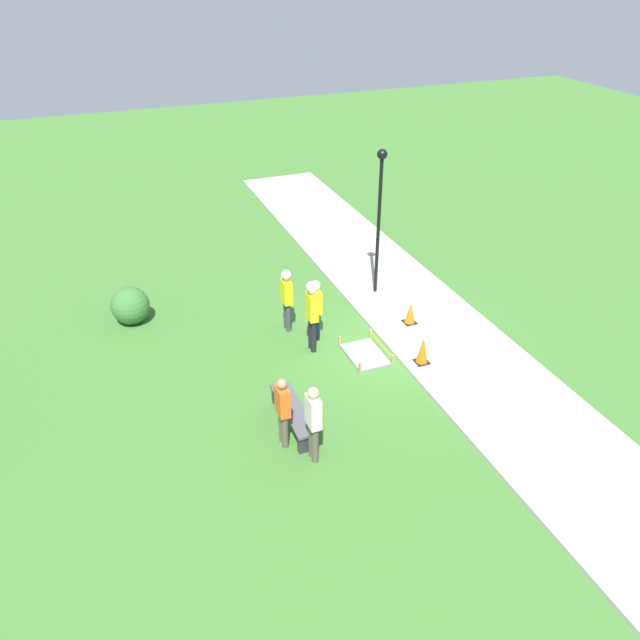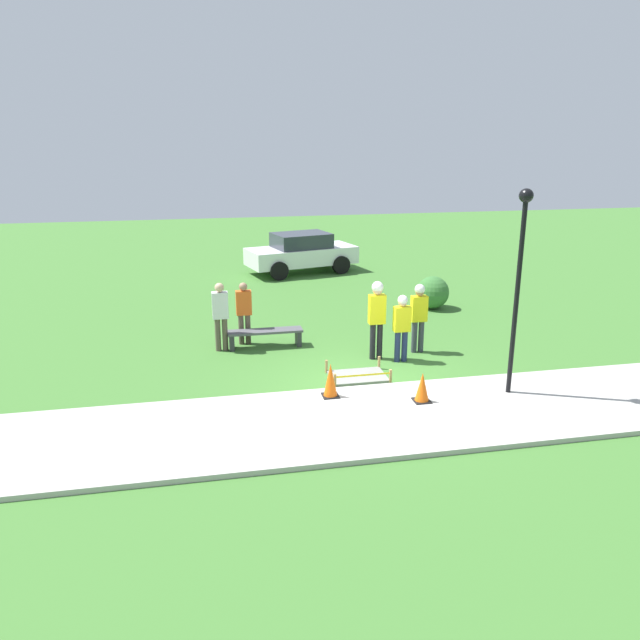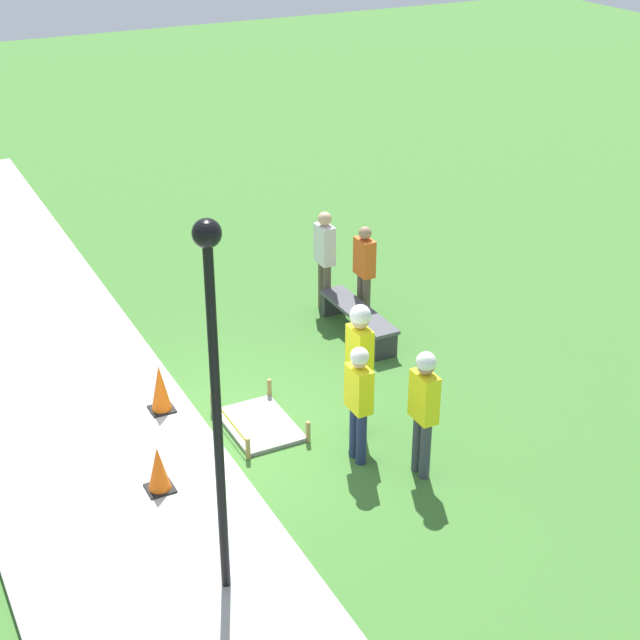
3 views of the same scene
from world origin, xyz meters
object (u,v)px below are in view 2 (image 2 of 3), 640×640
worker_supervisor (402,323)px  worker_trainee (377,312)px  parked_car_white (301,252)px  worker_assistant (419,312)px  bystander_in_orange_shirt (244,310)px  traffic_cone_far_patch (422,387)px  park_bench (265,335)px  bystander_in_gray_shirt (220,312)px  traffic_cone_near_patch (330,380)px  lamppost_near (520,265)px

worker_supervisor → worker_trainee: (-0.54, 0.30, 0.22)m
worker_supervisor → parked_car_white: (-0.61, 10.59, -0.16)m
worker_assistant → bystander_in_orange_shirt: (-4.26, 1.53, -0.12)m
traffic_cone_far_patch → bystander_in_orange_shirt: bystander_in_orange_shirt is taller
worker_assistant → worker_supervisor: bearing=-138.1°
park_bench → parked_car_white: (2.51, 8.87, 0.49)m
worker_trainee → bystander_in_gray_shirt: size_ratio=1.10×
traffic_cone_near_patch → lamppost_near: size_ratio=0.17×
worker_supervisor → traffic_cone_near_patch: bearing=-138.2°
traffic_cone_near_patch → parked_car_white: size_ratio=0.16×
parked_car_white → lamppost_near: bearing=-94.7°
lamppost_near → worker_supervisor: bearing=121.9°
traffic_cone_near_patch → worker_assistant: bearing=41.8°
traffic_cone_far_patch → traffic_cone_near_patch: bearing=160.6°
worker_trainee → bystander_in_orange_shirt: size_ratio=1.18×
bystander_in_gray_shirt → parked_car_white: bystander_in_gray_shirt is taller
lamppost_near → traffic_cone_near_patch: bearing=171.9°
traffic_cone_far_patch → bystander_in_gray_shirt: size_ratio=0.35×
lamppost_near → bystander_in_gray_shirt: bearing=144.2°
worker_supervisor → bystander_in_gray_shirt: bystander_in_gray_shirt is taller
bystander_in_gray_shirt → traffic_cone_near_patch: bearing=-60.6°
worker_assistant → park_bench: bearing=163.0°
traffic_cone_far_patch → worker_trainee: 3.00m
traffic_cone_far_patch → worker_supervisor: size_ratio=0.37×
park_bench → bystander_in_orange_shirt: bystander_in_orange_shirt is taller
worker_trainee → traffic_cone_far_patch: bearing=-87.6°
traffic_cone_near_patch → lamppost_near: lamppost_near is taller
park_bench → lamppost_near: bearing=-42.1°
park_bench → lamppost_near: (4.67, -4.22, 2.51)m
worker_supervisor → lamppost_near: 3.48m
worker_supervisor → worker_trainee: worker_trainee is taller
traffic_cone_far_patch → lamppost_near: size_ratio=0.15×
traffic_cone_far_patch → parked_car_white: 13.18m
traffic_cone_far_patch → bystander_in_orange_shirt: size_ratio=0.37×
traffic_cone_near_patch → worker_assistant: worker_assistant is taller
park_bench → traffic_cone_near_patch: bearing=-75.9°
traffic_cone_far_patch → worker_assistant: (1.06, 3.16, 0.66)m
bystander_in_gray_shirt → lamppost_near: size_ratio=0.42×
traffic_cone_far_patch → bystander_in_orange_shirt: bearing=124.3°
traffic_cone_far_patch → park_bench: traffic_cone_far_patch is taller
traffic_cone_near_patch → worker_assistant: size_ratio=0.40×
park_bench → worker_supervisor: size_ratio=1.16×
traffic_cone_far_patch → worker_assistant: 3.39m
traffic_cone_far_patch → park_bench: (-2.70, 4.31, -0.07)m
traffic_cone_near_patch → traffic_cone_far_patch: 1.88m
bystander_in_gray_shirt → parked_car_white: size_ratio=0.39×
bystander_in_orange_shirt → parked_car_white: bearing=70.5°
traffic_cone_far_patch → parked_car_white: size_ratio=0.13×
traffic_cone_near_patch → worker_trainee: (1.65, 2.26, 0.75)m
traffic_cone_near_patch → bystander_in_gray_shirt: bystander_in_gray_shirt is taller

